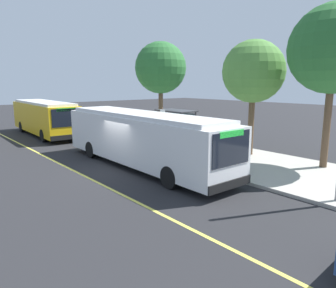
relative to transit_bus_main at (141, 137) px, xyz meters
The scene contains 12 objects.
ground_plane 1.95m from the transit_bus_main, 111.23° to the right, with size 120.00×120.00×0.00m, color #232326.
sidewalk_curb 5.24m from the transit_bus_main, 94.49° to the left, with size 44.00×6.40×0.15m, color #A8A399.
lane_stripe_center 3.61m from the transit_bus_main, 96.96° to the right, with size 36.00×0.14×0.01m, color #E0D64C.
transit_bus_main is the anchor object (origin of this frame).
transit_bus_second 14.19m from the transit_bus_main, behind, with size 10.72×2.93×2.95m.
bus_shelter 6.10m from the transit_bus_main, 120.93° to the left, with size 2.90×1.60×2.48m.
waiting_bench 6.09m from the transit_bus_main, 120.21° to the left, with size 1.60×0.48×0.95m.
route_sign_post 2.66m from the transit_bus_main, 115.15° to the left, with size 0.44×0.08×2.80m.
pedestrian_commuter 3.51m from the transit_bus_main, 125.84° to the left, with size 0.24×0.40×1.69m.
street_tree_near_shelter 10.15m from the transit_bus_main, 135.01° to the left, with size 4.09×4.09×7.60m.
street_tree_upstreet 10.64m from the transit_bus_main, 46.51° to the left, with size 4.42×4.42×8.22m.
street_tree_downstreet 7.81m from the transit_bus_main, 70.94° to the left, with size 3.70×3.70×6.88m.
Camera 1 is at (14.31, -8.69, 4.48)m, focal length 34.11 mm.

